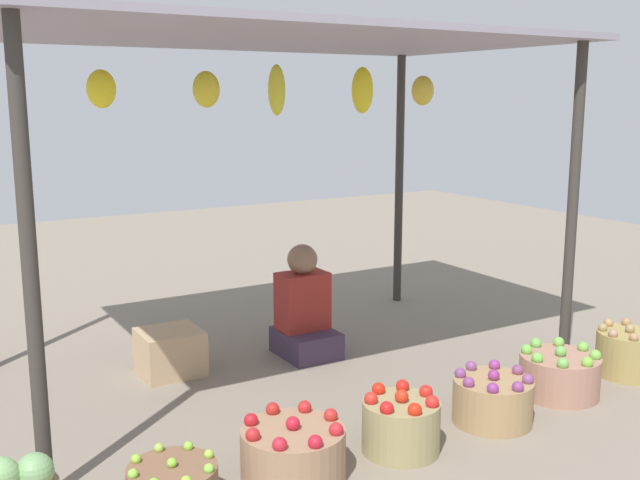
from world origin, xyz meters
The scene contains 9 objects.
ground_plane centered at (0.00, 0.00, 0.00)m, with size 14.00×14.00×0.00m, color gray.
market_stall_structure centered at (0.00, 0.00, 2.00)m, with size 3.64×2.17×2.16m.
vendor_person centered at (0.27, 0.13, 0.30)m, with size 0.36×0.44×0.78m.
basket_red_apples centered at (-0.64, -1.36, 0.13)m, with size 0.50×0.50×0.31m.
basket_red_tomatoes centered at (-0.03, -1.39, 0.14)m, with size 0.40×0.40×0.33m.
basket_purple_onions centered at (0.61, -1.37, 0.13)m, with size 0.44×0.44×0.30m.
basket_green_apples centered at (1.23, -1.29, 0.13)m, with size 0.47×0.47×0.31m.
basket_potatoes centered at (1.87, -1.29, 0.15)m, with size 0.40×0.40×0.34m.
wooden_crate_near_vendor centered at (-0.67, 0.24, 0.15)m, with size 0.39×0.36×0.29m, color tan.
Camera 1 is at (-2.19, -4.22, 1.77)m, focal length 41.88 mm.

